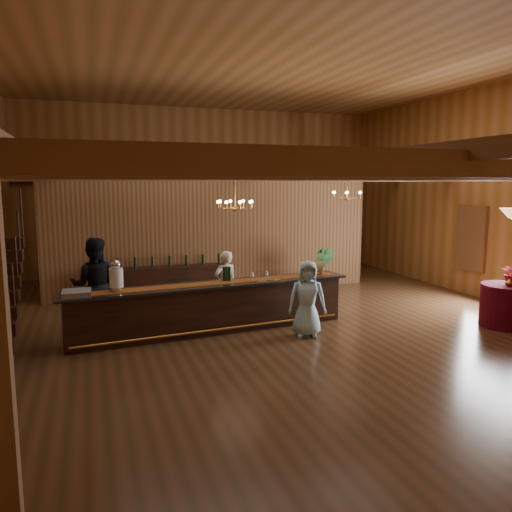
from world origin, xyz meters
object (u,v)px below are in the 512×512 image
object	(u,v)px
backbar_shelf	(170,282)
guest	(307,299)
chandelier_left	(235,204)
staff_second	(95,285)
beverage_dispenser	(116,276)
floor_plant	(320,269)
raffle_drum	(316,267)
chandelier_right	(347,195)
round_table	(506,306)
bartender	(225,285)
tasting_bar	(212,307)

from	to	relation	value
backbar_shelf	guest	distance (m)	4.63
chandelier_left	staff_second	size ratio (longest dim) A/B	0.41
beverage_dispenser	floor_plant	size ratio (longest dim) A/B	0.45
chandelier_left	beverage_dispenser	bearing A→B (deg)	-158.64
raffle_drum	floor_plant	xyz separation A→B (m)	(1.29, 2.41, -0.51)
beverage_dispenser	chandelier_right	distance (m)	6.28
round_table	chandelier_left	world-z (taller)	chandelier_left
chandelier_right	bartender	bearing A→B (deg)	-165.91
round_table	bartender	world-z (taller)	bartender
guest	beverage_dispenser	bearing A→B (deg)	-173.42
chandelier_right	backbar_shelf	bearing A→B (deg)	160.51
tasting_bar	backbar_shelf	world-z (taller)	tasting_bar
chandelier_right	floor_plant	bearing A→B (deg)	106.90
staff_second	bartender	bearing A→B (deg)	-168.68
beverage_dispenser	chandelier_right	size ratio (longest dim) A/B	0.75
backbar_shelf	chandelier_left	xyz separation A→B (m)	(1.10, -2.36, 2.13)
raffle_drum	guest	distance (m)	1.36
round_table	staff_second	xyz separation A→B (m)	(-8.23, 2.35, 0.52)
chandelier_left	guest	bearing A→B (deg)	-61.66
round_table	chandelier_right	size ratio (longest dim) A/B	1.30
backbar_shelf	chandelier_left	distance (m)	3.37
backbar_shelf	staff_second	bearing A→B (deg)	-127.34
round_table	staff_second	distance (m)	8.58
round_table	guest	distance (m)	4.34
chandelier_right	staff_second	xyz separation A→B (m)	(-6.21, -0.98, -1.76)
staff_second	guest	world-z (taller)	staff_second
floor_plant	bartender	bearing A→B (deg)	-151.08
chandelier_right	floor_plant	distance (m)	2.27
tasting_bar	round_table	size ratio (longest dim) A/B	5.78
guest	bartender	bearing A→B (deg)	143.01
guest	floor_plant	size ratio (longest dim) A/B	1.15
chandelier_right	bartender	world-z (taller)	chandelier_right
backbar_shelf	chandelier_right	distance (m)	5.12
backbar_shelf	staff_second	xyz separation A→B (m)	(-1.90, -2.50, 0.54)
staff_second	guest	distance (m)	4.29
floor_plant	round_table	bearing A→B (deg)	-61.51
tasting_bar	chandelier_right	distance (m)	4.85
beverage_dispenser	floor_plant	distance (m)	6.23
chandelier_left	floor_plant	bearing A→B (deg)	30.49
staff_second	guest	bearing A→B (deg)	166.59
round_table	chandelier_right	xyz separation A→B (m)	(-2.02, 3.33, 2.28)
chandelier_right	guest	bearing A→B (deg)	-130.73
raffle_drum	bartender	world-z (taller)	bartender
beverage_dispenser	chandelier_left	world-z (taller)	chandelier_left
backbar_shelf	round_table	xyz separation A→B (m)	(6.33, -4.86, 0.02)
beverage_dispenser	guest	distance (m)	3.69
bartender	floor_plant	xyz separation A→B (m)	(3.18, 1.76, -0.11)
backbar_shelf	raffle_drum	bearing A→B (deg)	-47.96
backbar_shelf	chandelier_right	xyz separation A→B (m)	(4.31, -1.52, 2.30)
tasting_bar	staff_second	size ratio (longest dim) A/B	3.11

